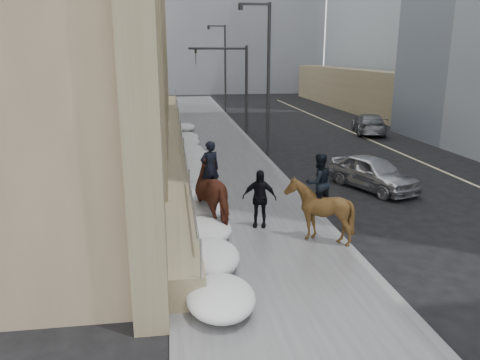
# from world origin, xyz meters

# --- Properties ---
(ground) EXTENTS (140.00, 140.00, 0.00)m
(ground) POSITION_xyz_m (0.00, 0.00, 0.00)
(ground) COLOR black
(ground) RESTS_ON ground
(sidewalk) EXTENTS (5.00, 80.00, 0.12)m
(sidewalk) POSITION_xyz_m (0.00, 10.00, 0.06)
(sidewalk) COLOR #4C4C4E
(sidewalk) RESTS_ON ground
(curb) EXTENTS (0.24, 80.00, 0.12)m
(curb) POSITION_xyz_m (2.62, 10.00, 0.06)
(curb) COLOR slate
(curb) RESTS_ON ground
(lane_line) EXTENTS (0.15, 70.00, 0.01)m
(lane_line) POSITION_xyz_m (10.50, 10.00, 0.01)
(lane_line) COLOR #BFB78C
(lane_line) RESTS_ON ground
(bg_building_far) EXTENTS (24.00, 12.00, 20.00)m
(bg_building_far) POSITION_xyz_m (-6.00, 72.00, 10.00)
(bg_building_far) COLOR gray
(bg_building_far) RESTS_ON ground
(streetlight_mid) EXTENTS (1.71, 0.24, 8.00)m
(streetlight_mid) POSITION_xyz_m (2.74, 14.00, 4.58)
(streetlight_mid) COLOR #2D2D30
(streetlight_mid) RESTS_ON ground
(streetlight_far) EXTENTS (1.71, 0.24, 8.00)m
(streetlight_far) POSITION_xyz_m (2.74, 34.00, 4.58)
(streetlight_far) COLOR #2D2D30
(streetlight_far) RESTS_ON ground
(traffic_signal) EXTENTS (4.10, 0.22, 6.00)m
(traffic_signal) POSITION_xyz_m (2.07, 22.00, 4.00)
(traffic_signal) COLOR #2D2D30
(traffic_signal) RESTS_ON ground
(snow_bank) EXTENTS (1.70, 18.10, 0.76)m
(snow_bank) POSITION_xyz_m (-1.42, 8.11, 0.47)
(snow_bank) COLOR silver
(snow_bank) RESTS_ON sidewalk
(mounted_horse_left) EXTENTS (1.93, 2.79, 2.74)m
(mounted_horse_left) POSITION_xyz_m (-0.97, 3.09, 1.25)
(mounted_horse_left) COLOR #482115
(mounted_horse_left) RESTS_ON sidewalk
(mounted_horse_right) EXTENTS (1.85, 1.98, 2.59)m
(mounted_horse_right) POSITION_xyz_m (1.85, 1.53, 1.18)
(mounted_horse_right) COLOR #3E2911
(mounted_horse_right) RESTS_ON sidewalk
(pedestrian) EXTENTS (1.16, 0.71, 1.85)m
(pedestrian) POSITION_xyz_m (0.36, 2.89, 1.04)
(pedestrian) COLOR black
(pedestrian) RESTS_ON sidewalk
(car_silver) EXTENTS (3.04, 4.48, 1.42)m
(car_silver) POSITION_xyz_m (5.87, 6.75, 0.71)
(car_silver) COLOR #AFB0B7
(car_silver) RESTS_ON ground
(car_grey) EXTENTS (3.16, 5.19, 1.41)m
(car_grey) POSITION_xyz_m (11.43, 20.08, 0.70)
(car_grey) COLOR slate
(car_grey) RESTS_ON ground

